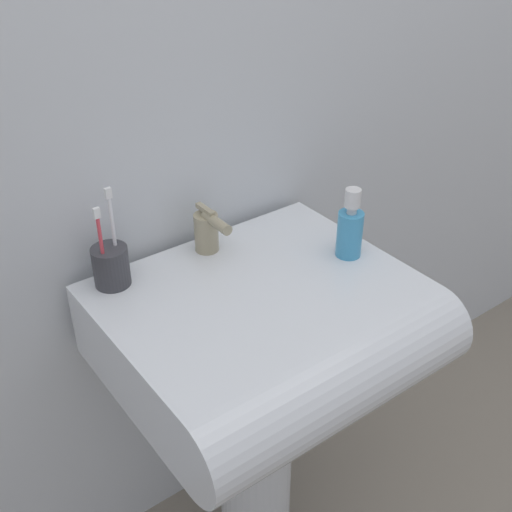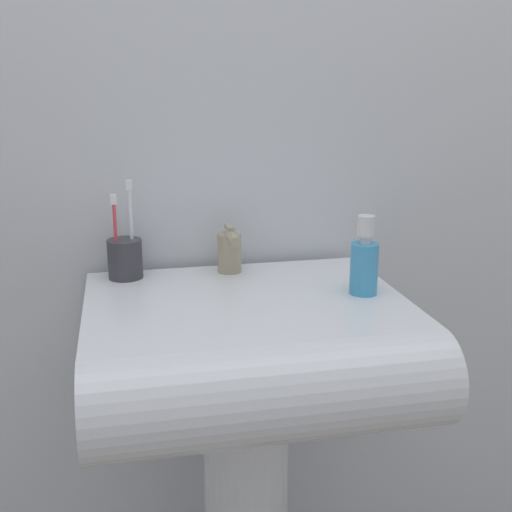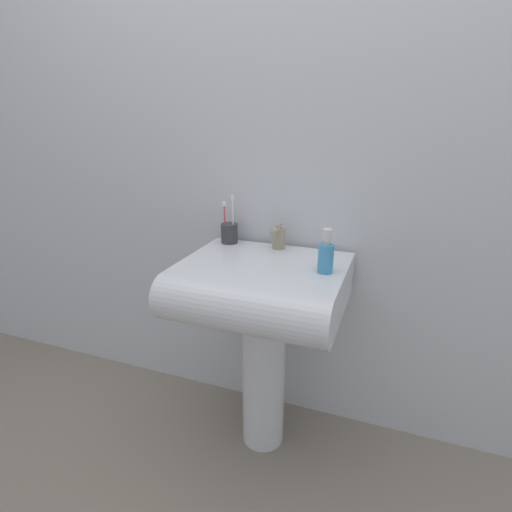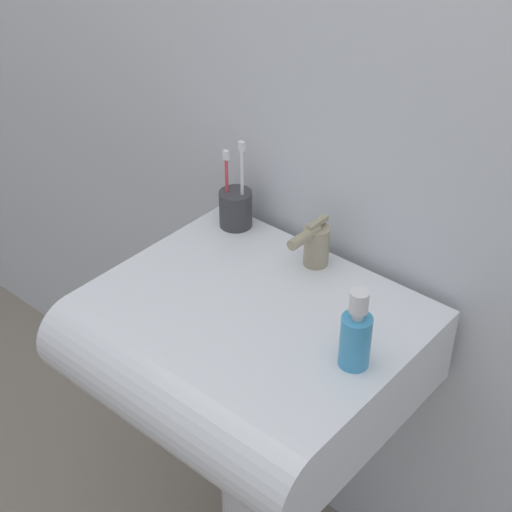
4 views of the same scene
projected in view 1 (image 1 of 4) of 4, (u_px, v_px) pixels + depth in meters
name	position (u px, v px, depth m)	size (l,w,h in m)	color
wall_back	(171.00, 45.00, 1.20)	(5.00, 0.05, 2.40)	silver
sink_pedestal	(255.00, 455.00, 1.49)	(0.17, 0.17, 0.63)	white
sink_basin	(273.00, 335.00, 1.24)	(0.59, 0.52, 0.16)	white
faucet	(208.00, 230.00, 1.32)	(0.05, 0.11, 0.10)	tan
toothbrush_cup	(111.00, 265.00, 1.22)	(0.07, 0.07, 0.20)	#38383D
soap_bottle	(350.00, 229.00, 1.30)	(0.05, 0.05, 0.15)	#3F99CC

